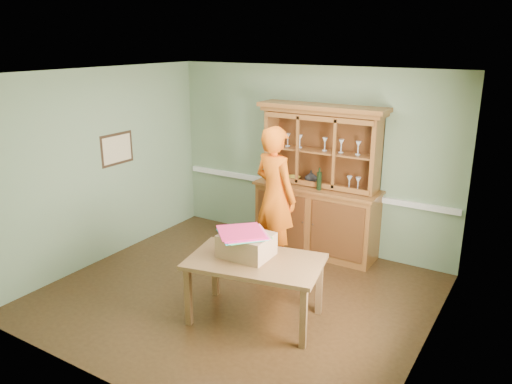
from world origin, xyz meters
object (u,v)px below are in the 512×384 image
Objects in this scene: person at (275,197)px; dining_table at (255,267)px; china_hutch at (318,202)px; cardboard_box at (246,245)px.

dining_table is at bearing 128.45° from person.
dining_table is 0.82× the size of person.
cardboard_box is (0.07, -2.04, 0.09)m from china_hutch.
china_hutch reaches higher than dining_table.
dining_table is 2.91× the size of cardboard_box.
cardboard_box is (-0.14, 0.04, 0.22)m from dining_table.
china_hutch reaches higher than cardboard_box.
person is at bearing -117.46° from china_hutch.
china_hutch is 1.11× the size of person.
china_hutch is 2.10m from dining_table.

